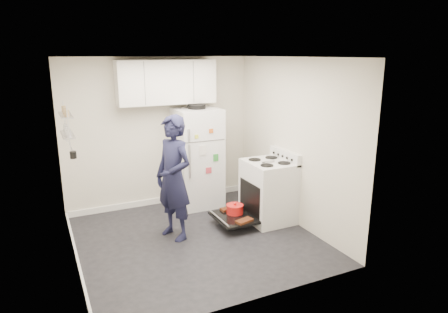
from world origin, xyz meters
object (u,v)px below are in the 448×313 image
open_oven_door (234,214)px  refrigerator (197,157)px  electric_range (268,192)px  person (174,178)px

open_oven_door → refrigerator: 1.26m
electric_range → refrigerator: 1.37m
person → electric_range: bearing=65.8°
open_oven_door → person: bearing=178.7°
electric_range → refrigerator: size_ratio=0.63×
refrigerator → person: 1.29m
electric_range → open_oven_door: size_ratio=1.57×
electric_range → person: bearing=177.7°
open_oven_door → electric_range: bearing=-4.0°
refrigerator → person: person is taller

